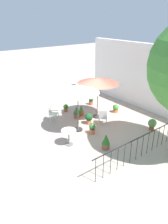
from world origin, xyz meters
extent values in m
plane|color=#BBA794|center=(0.00, 0.00, 0.00)|extent=(60.00, 60.00, 0.00)
cube|color=white|center=(0.00, 4.43, 1.97)|extent=(9.22, 0.30, 3.94)
cube|color=black|center=(3.31, 0.00, 1.00)|extent=(0.03, 5.01, 0.03)
cylinder|color=black|center=(3.31, -2.33, 0.50)|extent=(0.02, 0.02, 1.00)
cylinder|color=black|center=(3.31, -1.97, 0.50)|extent=(0.02, 0.02, 1.00)
cylinder|color=black|center=(3.31, -1.61, 0.50)|extent=(0.02, 0.02, 1.00)
cylinder|color=black|center=(3.31, -1.25, 0.50)|extent=(0.02, 0.02, 1.00)
cylinder|color=black|center=(3.31, -0.89, 0.50)|extent=(0.02, 0.02, 1.00)
cylinder|color=black|center=(3.31, -0.54, 0.50)|extent=(0.02, 0.02, 1.00)
cylinder|color=black|center=(3.31, -0.18, 0.50)|extent=(0.02, 0.02, 1.00)
cylinder|color=black|center=(3.31, 0.18, 0.50)|extent=(0.02, 0.02, 1.00)
cylinder|color=black|center=(3.31, 0.54, 0.50)|extent=(0.02, 0.02, 1.00)
cylinder|color=black|center=(3.31, 0.89, 0.50)|extent=(0.02, 0.02, 1.00)
cylinder|color=black|center=(3.31, 1.25, 0.50)|extent=(0.02, 0.02, 1.00)
cylinder|color=black|center=(3.31, 1.61, 0.50)|extent=(0.02, 0.02, 1.00)
cylinder|color=black|center=(3.31, 1.97, 0.50)|extent=(0.02, 0.02, 1.00)
cylinder|color=#2D2D2D|center=(-0.09, -0.59, 0.04)|extent=(0.44, 0.44, 0.08)
cylinder|color=slate|center=(-0.09, -0.59, 1.21)|extent=(0.04, 0.04, 2.41)
cone|color=beige|center=(-0.09, -0.59, 2.22)|extent=(2.07, 2.07, 0.37)
sphere|color=slate|center=(-0.09, -0.59, 2.44)|extent=(0.06, 0.06, 0.06)
cylinder|color=#2D2D2D|center=(-0.68, 1.17, 0.04)|extent=(0.44, 0.44, 0.08)
cylinder|color=slate|center=(-0.68, 1.17, 1.16)|extent=(0.04, 0.04, 2.32)
cone|color=#E15240|center=(-0.68, 1.17, 2.17)|extent=(2.26, 2.26, 0.29)
sphere|color=slate|center=(-0.68, 1.17, 2.35)|extent=(0.06, 0.06, 0.06)
cylinder|color=silver|center=(0.74, -1.71, 0.73)|extent=(0.68, 0.68, 0.02)
cylinder|color=slate|center=(0.74, -1.71, 0.36)|extent=(0.06, 0.06, 0.72)
cylinder|color=slate|center=(0.74, -1.71, 0.01)|extent=(0.38, 0.38, 0.03)
cube|color=silver|center=(-1.76, -1.04, 0.43)|extent=(0.60, 0.60, 0.04)
cube|color=silver|center=(-1.91, -1.16, 0.68)|extent=(0.29, 0.34, 0.45)
cube|color=silver|center=(-1.64, -1.19, 0.55)|extent=(0.32, 0.27, 0.03)
cube|color=silver|center=(-1.89, -0.89, 0.55)|extent=(0.32, 0.27, 0.03)
cylinder|color=silver|center=(-1.49, -1.07, 0.21)|extent=(0.04, 0.04, 0.41)
cylinder|color=silver|center=(-1.74, -0.77, 0.21)|extent=(0.04, 0.04, 0.41)
cylinder|color=silver|center=(-1.79, -1.31, 0.21)|extent=(0.04, 0.04, 0.41)
cylinder|color=silver|center=(-2.04, -1.01, 0.21)|extent=(0.04, 0.04, 0.41)
cube|color=silver|center=(0.16, 0.86, 0.43)|extent=(0.66, 0.66, 0.04)
cube|color=silver|center=(0.32, 0.70, 0.67)|extent=(0.33, 0.31, 0.45)
cube|color=silver|center=(0.30, 1.00, 0.55)|extent=(0.34, 0.35, 0.03)
cube|color=silver|center=(0.02, 0.73, 0.55)|extent=(0.34, 0.35, 0.03)
cylinder|color=silver|center=(0.15, 1.17, 0.20)|extent=(0.04, 0.04, 0.41)
cylinder|color=silver|center=(-0.14, 0.89, 0.20)|extent=(0.04, 0.04, 0.41)
cylinder|color=silver|center=(0.46, 0.83, 0.20)|extent=(0.04, 0.04, 0.41)
cylinder|color=silver|center=(0.17, 0.56, 0.20)|extent=(0.04, 0.04, 0.41)
cylinder|color=#CE7241|center=(-0.51, 2.51, 0.10)|extent=(0.30, 0.30, 0.19)
cylinder|color=#382819|center=(-0.51, 2.51, 0.18)|extent=(0.27, 0.27, 0.02)
sphere|color=#438F3A|center=(-0.51, 2.51, 0.34)|extent=(0.35, 0.35, 0.35)
cylinder|color=#C66240|center=(-2.39, 2.12, 0.12)|extent=(0.27, 0.27, 0.25)
cylinder|color=#382819|center=(-2.39, 2.12, 0.24)|extent=(0.24, 0.24, 0.02)
sphere|color=#1F5E2D|center=(-2.39, 2.12, 0.38)|extent=(0.31, 0.31, 0.31)
sphere|color=gold|center=(-2.30, 2.09, 0.35)|extent=(0.09, 0.09, 0.09)
sphere|color=gold|center=(-2.27, 2.06, 0.45)|extent=(0.08, 0.08, 0.08)
sphere|color=gold|center=(-2.26, 2.11, 0.35)|extent=(0.06, 0.06, 0.06)
sphere|color=gold|center=(-2.50, 2.08, 0.37)|extent=(0.06, 0.06, 0.06)
cylinder|color=brown|center=(-2.47, 0.20, 0.09)|extent=(0.21, 0.21, 0.18)
cylinder|color=#382819|center=(-2.47, 0.20, 0.17)|extent=(0.18, 0.18, 0.02)
sphere|color=#31651F|center=(-2.47, 0.20, 0.31)|extent=(0.31, 0.31, 0.31)
cylinder|color=#C66A3F|center=(0.62, -0.25, 0.14)|extent=(0.27, 0.27, 0.28)
cylinder|color=#382819|center=(0.62, -0.25, 0.27)|extent=(0.24, 0.24, 0.02)
sphere|color=#3B7338|center=(0.62, -0.25, 0.41)|extent=(0.31, 0.31, 0.31)
cylinder|color=#985337|center=(-1.32, 0.19, 0.13)|extent=(0.32, 0.32, 0.27)
cylinder|color=#382819|center=(-1.32, 0.19, 0.26)|extent=(0.28, 0.28, 0.02)
cone|color=#2D6322|center=(-1.32, 0.19, 0.50)|extent=(0.40, 0.40, 0.45)
cylinder|color=brown|center=(1.98, -0.61, 0.12)|extent=(0.34, 0.34, 0.24)
cylinder|color=#382819|center=(1.98, -0.61, 0.23)|extent=(0.30, 0.30, 0.02)
cone|color=#256521|center=(1.98, -0.61, 0.48)|extent=(0.36, 0.36, 0.47)
cylinder|color=#C96849|center=(-0.30, 0.27, 0.12)|extent=(0.27, 0.27, 0.25)
cylinder|color=#382819|center=(-0.30, 0.27, 0.24)|extent=(0.24, 0.24, 0.02)
sphere|color=#1B5327|center=(-0.30, 0.27, 0.43)|extent=(0.42, 0.42, 0.42)
cylinder|color=#B55D32|center=(-1.47, 0.63, 0.10)|extent=(0.27, 0.27, 0.20)
cylinder|color=#382819|center=(-1.47, 0.63, 0.19)|extent=(0.24, 0.24, 0.02)
cone|color=#4C7836|center=(-1.47, 0.63, 0.43)|extent=(0.31, 0.31, 0.45)
cylinder|color=brown|center=(2.17, 2.40, 0.10)|extent=(0.25, 0.25, 0.21)
cylinder|color=#382819|center=(2.17, 2.40, 0.20)|extent=(0.22, 0.22, 0.02)
sphere|color=#559042|center=(2.17, 2.40, 0.39)|extent=(0.43, 0.43, 0.43)
sphere|color=#B248B3|center=(2.07, 2.50, 0.40)|extent=(0.10, 0.10, 0.10)
sphere|color=#B248B3|center=(2.17, 2.23, 0.42)|extent=(0.12, 0.12, 0.12)
sphere|color=#B248B3|center=(2.29, 2.47, 0.39)|extent=(0.09, 0.09, 0.09)
camera|label=1|loc=(7.69, -6.18, 5.32)|focal=34.16mm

